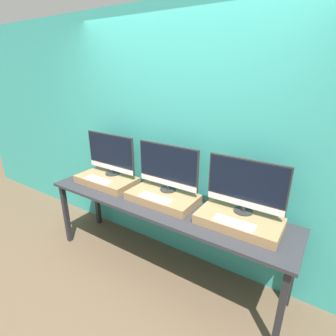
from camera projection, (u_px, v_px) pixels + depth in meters
ground_plane at (144, 285)px, 2.60m from camera, size 12.00×12.00×0.00m
wall_back at (181, 143)px, 2.67m from camera, size 8.00×0.04×2.60m
workbench at (161, 209)px, 2.58m from camera, size 2.56×0.61×0.79m
wooden_riser_left at (107, 180)px, 2.97m from camera, size 0.68×0.38×0.08m
monitor_left at (111, 153)px, 2.94m from camera, size 0.66×0.16×0.47m
keyboard_left at (98, 180)px, 2.85m from camera, size 0.33×0.11×0.01m
wooden_riser_center at (163, 197)px, 2.57m from camera, size 0.68×0.38×0.08m
monitor_center at (168, 167)px, 2.54m from camera, size 0.66×0.16×0.47m
keyboard_center at (155, 198)px, 2.46m from camera, size 0.33×0.11×0.01m
wooden_riser_right at (239, 221)px, 2.17m from camera, size 0.68×0.38×0.08m
monitor_right at (246, 185)px, 2.14m from camera, size 0.66×0.16×0.47m
keyboard_right at (234, 223)px, 2.06m from camera, size 0.33×0.11×0.01m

